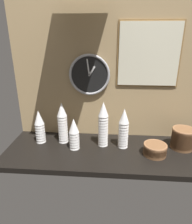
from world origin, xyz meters
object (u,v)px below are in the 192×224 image
at_px(wall_clock, 89,75).
at_px(menu_board, 149,55).
at_px(cup_stack_left, 62,123).
at_px(bowl_stack_far_right, 183,138).
at_px(cup_stack_center, 103,124).
at_px(cup_stack_center_left, 74,134).
at_px(bowl_stack_right, 155,149).
at_px(cup_stack_far_left, 40,127).
at_px(cup_stack_center_right, 124,128).

height_order(wall_clock, menu_board, menu_board).
distance_m(cup_stack_left, bowl_stack_far_right, 0.93).
xyz_separation_m(cup_stack_left, cup_stack_center, (0.32, -0.03, 0.01)).
relative_size(cup_stack_center, wall_clock, 1.10).
relative_size(cup_stack_left, cup_stack_center, 0.94).
distance_m(bowl_stack_far_right, wall_clock, 0.86).
height_order(cup_stack_center_left, bowl_stack_right, cup_stack_center_left).
bearing_deg(wall_clock, bowl_stack_right, -29.18).
relative_size(cup_stack_left, menu_board, 0.69).
distance_m(cup_stack_far_left, cup_stack_center_right, 0.66).
bearing_deg(menu_board, cup_stack_left, -167.16).
height_order(cup_stack_far_left, cup_stack_center, cup_stack_center).
bearing_deg(cup_stack_center_left, menu_board, 24.47).
bearing_deg(cup_stack_center, wall_clock, 125.38).
xyz_separation_m(cup_stack_center_left, menu_board, (0.54, 0.25, 0.55)).
height_order(cup_stack_center, cup_stack_center_left, cup_stack_center).
distance_m(cup_stack_center, cup_stack_center_right, 0.16).
bearing_deg(bowl_stack_right, cup_stack_center_left, 176.01).
xyz_separation_m(cup_stack_left, cup_stack_center_right, (0.48, -0.04, -0.01)).
bearing_deg(cup_stack_center, cup_stack_far_left, 178.56).
bearing_deg(wall_clock, cup_stack_center_left, -111.83).
bearing_deg(cup_stack_center_left, cup_stack_left, 137.64).
height_order(cup_stack_center, cup_stack_center_right, cup_stack_center).
height_order(cup_stack_far_left, cup_stack_center_left, cup_stack_far_left).
xyz_separation_m(bowl_stack_far_right, wall_clock, (-0.72, 0.17, 0.44)).
bearing_deg(cup_stack_far_left, cup_stack_center_left, -15.74).
height_order(cup_stack_center, wall_clock, wall_clock).
bearing_deg(bowl_stack_right, cup_stack_left, 168.74).
relative_size(cup_stack_center, bowl_stack_right, 2.13).
bearing_deg(cup_stack_far_left, bowl_stack_right, -7.93).
relative_size(cup_stack_center, cup_stack_center_right, 1.14).
xyz_separation_m(bowl_stack_right, menu_board, (-0.05, 0.29, 0.63)).
distance_m(cup_stack_center, bowl_stack_right, 0.42).
bearing_deg(cup_stack_left, menu_board, 12.84).
height_order(cup_stack_far_left, bowl_stack_right, cup_stack_far_left).
height_order(cup_stack_center_left, cup_stack_center_right, cup_stack_center_right).
bearing_deg(bowl_stack_far_right, cup_stack_center_left, -175.13).
bearing_deg(bowl_stack_right, menu_board, 100.50).
xyz_separation_m(cup_stack_left, cup_stack_far_left, (-0.18, -0.02, -0.03)).
height_order(bowl_stack_far_right, bowl_stack_right, bowl_stack_far_right).
bearing_deg(cup_stack_center_right, cup_stack_far_left, 177.61).
bearing_deg(bowl_stack_far_right, cup_stack_left, 178.23).
height_order(bowl_stack_far_right, wall_clock, wall_clock).
bearing_deg(menu_board, bowl_stack_right, -79.50).
xyz_separation_m(cup_stack_far_left, cup_stack_center_right, (0.66, -0.03, 0.02)).
bearing_deg(cup_stack_far_left, wall_clock, 22.04).
height_order(cup_stack_far_left, menu_board, menu_board).
bearing_deg(cup_stack_far_left, menu_board, 11.21).
bearing_deg(menu_board, bowl_stack_far_right, -32.48).
bearing_deg(bowl_stack_far_right, cup_stack_center, -179.92).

